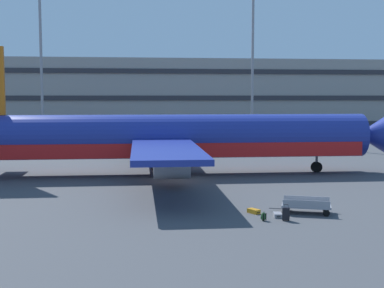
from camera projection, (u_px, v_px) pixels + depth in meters
The scene contains 10 objects.
ground_plane at pixel (173, 179), 40.00m from camera, with size 600.00×600.00×0.00m, color #424449.
terminal_structure at pixel (150, 98), 89.70m from camera, with size 157.01×21.66×12.05m.
airliner at pixel (168, 139), 42.07m from camera, with size 37.13×29.93×10.12m.
light_mast_left at pixel (41, 54), 69.46m from camera, with size 1.80×0.50×20.26m.
light_mast_center_left at pixel (253, 41), 72.54m from camera, with size 1.80×0.50×24.45m.
suitcase_large at pixel (254, 211), 28.43m from camera, with size 0.67×0.79×0.23m.
suitcase_scuffed at pixel (278, 215), 27.57m from camera, with size 0.52×0.79×0.21m.
suitcase_upright at pixel (286, 214), 26.70m from camera, with size 0.42×0.33×0.83m.
backpack_orange at pixel (263, 217), 26.72m from camera, with size 0.37×0.35×0.49m.
baggage_cart at pixel (306, 205), 28.43m from camera, with size 3.34×2.09×0.82m.
Camera 1 is at (-3.14, -39.49, 6.34)m, focal length 49.18 mm.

